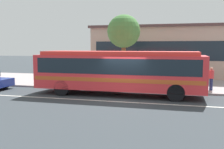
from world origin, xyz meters
TOP-DOWN VIEW (x-y plane):
  - ground_plane at (0.00, 0.00)m, footprint 120.00×120.00m
  - sidewalk_slab at (0.00, 6.57)m, footprint 60.00×8.00m
  - lane_stripe_center at (0.00, -0.80)m, footprint 56.00×0.16m
  - transit_bus at (-0.62, 1.22)m, footprint 10.69×2.63m
  - pedestrian_waiting_near_sign at (5.27, 3.87)m, footprint 0.45×0.45m
  - pedestrian_walking_along_curb at (3.48, 3.77)m, footprint 0.47×0.47m
  - pedestrian_standing_by_tree at (-4.19, 4.06)m, footprint 0.45×0.45m
  - bus_stop_sign at (3.53, 3.21)m, footprint 0.11×0.44m
  - street_tree_near_stop at (-1.30, 5.93)m, footprint 2.67×2.67m
  - station_building at (1.88, 13.76)m, footprint 15.15×8.41m

SIDE VIEW (x-z plane):
  - ground_plane at x=0.00m, z-range 0.00..0.00m
  - lane_stripe_center at x=0.00m, z-range 0.00..0.01m
  - sidewalk_slab at x=0.00m, z-range 0.00..0.12m
  - pedestrian_waiting_near_sign at x=5.27m, z-range 0.25..1.83m
  - pedestrian_standing_by_tree at x=-4.19m, z-range 0.25..1.89m
  - pedestrian_walking_along_curb at x=3.48m, z-range 0.26..1.91m
  - transit_bus at x=-0.62m, z-range 0.23..3.04m
  - bus_stop_sign at x=3.53m, z-range 0.47..2.96m
  - station_building at x=1.88m, z-range 0.01..5.17m
  - street_tree_near_stop at x=-1.30m, z-range 1.50..7.06m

